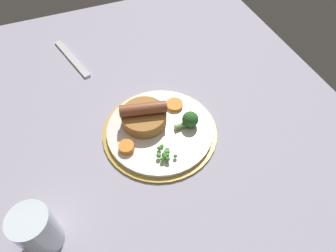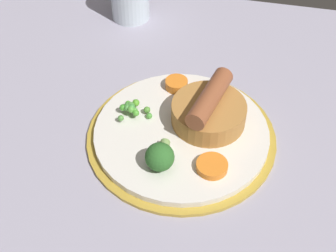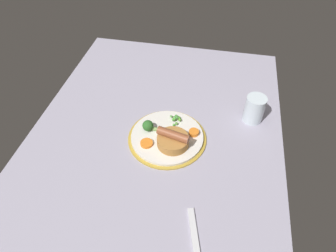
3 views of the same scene
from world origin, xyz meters
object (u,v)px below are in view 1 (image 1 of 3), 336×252
Objects in this scene: pea_pile at (165,154)px; broccoli_floret_near at (190,120)px; carrot_slice_0 at (126,147)px; carrot_slice_1 at (175,105)px; fork at (72,58)px; drinking_glass at (37,230)px; dinner_plate at (160,132)px; sausage_pudding at (144,116)px.

pea_pile is 0.86× the size of broccoli_floret_near.
carrot_slice_1 is (7.13, -13.48, -0.18)cm from carrot_slice_0.
carrot_slice_1 is at bearing -160.90° from fork.
fork is 47.71cm from drinking_glass.
carrot_slice_0 is 21.76cm from drinking_glass.
dinner_plate is 8.43cm from carrot_slice_0.
carrot_slice_0 is at bearing 172.93° from fork.
broccoli_floret_near is at bearing -54.19° from pea_pile.
carrot_slice_1 reaches higher than dinner_plate.
sausage_pudding is at bearing 5.08° from pea_pile.
sausage_pudding is 30.65cm from fork.
fork is at bearing 34.82° from carrot_slice_1.
pea_pile reaches higher than dinner_plate.
sausage_pudding is 3.19× the size of carrot_slice_0.
fork is (28.51, 10.81, -3.09)cm from sausage_pudding.
carrot_slice_0 is (-1.98, 8.06, 1.46)cm from dinner_plate.
carrot_slice_1 is (6.15, 0.87, -1.23)cm from broccoli_floret_near.
carrot_slice_0 is 0.34× the size of drinking_glass.
dinner_plate is at bearing -173.24° from fork.
pea_pile is at bearing -145.89° from broccoli_floret_near.
carrot_slice_0 is (-0.98, 14.35, -1.06)cm from broccoli_floret_near.
drinking_glass is (-18.92, 31.58, 2.81)cm from carrot_slice_1.
carrot_slice_0 reaches higher than dinner_plate.
carrot_slice_0 is at bearing -177.81° from broccoli_floret_near.
dinner_plate reaches higher than fork.
carrot_slice_1 is (1.71, -7.82, -1.55)cm from sausage_pudding.
drinking_glass is at bearing -130.63° from sausage_pudding.
pea_pile is 25.75cm from drinking_glass.
broccoli_floret_near is (-1.01, -6.29, 2.51)cm from dinner_plate.
sausage_pudding is 8.15cm from carrot_slice_1.
sausage_pudding reaches higher than broccoli_floret_near.
dinner_plate is 2.66× the size of drinking_glass.
dinner_plate is at bearing 133.49° from carrot_slice_1.
pea_pile is 13.68cm from carrot_slice_1.
pea_pile is 8.05cm from carrot_slice_0.
dinner_plate is 5.05cm from sausage_pudding.
drinking_glass is at bearing 106.16° from pea_pile.
broccoli_floret_near is at bearing -165.09° from fork.
drinking_glass is (-13.78, 26.15, 4.09)cm from dinner_plate.
fork is 1.93× the size of drinking_glass.
drinking_glass reaches higher than pea_pile.
drinking_glass is at bearing 148.48° from fork.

